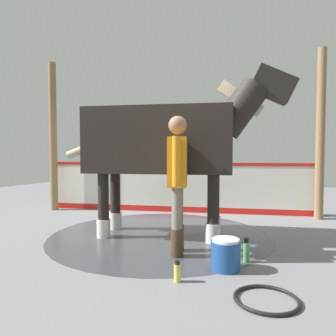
{
  "coord_description": "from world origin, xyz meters",
  "views": [
    {
      "loc": [
        -4.57,
        -2.34,
        1.26
      ],
      "look_at": [
        -0.73,
        -0.46,
        1.04
      ],
      "focal_mm": 33.63,
      "sensor_mm": 36.0,
      "label": 1
    }
  ],
  "objects_px": {
    "bottle_shampoo": "(177,272)",
    "bottle_spray": "(246,251)",
    "horse": "(167,142)",
    "wash_bucket": "(226,254)",
    "handler": "(178,175)",
    "hose_coil": "(266,299)"
  },
  "relations": [
    {
      "from": "horse",
      "to": "bottle_spray",
      "type": "distance_m",
      "value": 1.95
    },
    {
      "from": "horse",
      "to": "hose_coil",
      "type": "xyz_separation_m",
      "value": [
        -1.51,
        -1.68,
        -1.39
      ]
    },
    {
      "from": "horse",
      "to": "bottle_shampoo",
      "type": "xyz_separation_m",
      "value": [
        -1.48,
        -0.84,
        -1.31
      ]
    },
    {
      "from": "horse",
      "to": "wash_bucket",
      "type": "relative_size",
      "value": 9.98
    },
    {
      "from": "wash_bucket",
      "to": "bottle_shampoo",
      "type": "height_order",
      "value": "wash_bucket"
    },
    {
      "from": "wash_bucket",
      "to": "bottle_shampoo",
      "type": "relative_size",
      "value": 1.62
    },
    {
      "from": "wash_bucket",
      "to": "bottle_shampoo",
      "type": "xyz_separation_m",
      "value": [
        -0.51,
        0.33,
        -0.07
      ]
    },
    {
      "from": "horse",
      "to": "wash_bucket",
      "type": "xyz_separation_m",
      "value": [
        -0.97,
        -1.17,
        -1.24
      ]
    },
    {
      "from": "wash_bucket",
      "to": "bottle_spray",
      "type": "bearing_deg",
      "value": -24.48
    },
    {
      "from": "wash_bucket",
      "to": "hose_coil",
      "type": "distance_m",
      "value": 0.76
    },
    {
      "from": "wash_bucket",
      "to": "bottle_spray",
      "type": "xyz_separation_m",
      "value": [
        0.33,
        -0.15,
        -0.04
      ]
    },
    {
      "from": "handler",
      "to": "bottle_spray",
      "type": "relative_size",
      "value": 6.12
    },
    {
      "from": "handler",
      "to": "bottle_spray",
      "type": "xyz_separation_m",
      "value": [
        0.07,
        -0.83,
        -0.86
      ]
    },
    {
      "from": "bottle_shampoo",
      "to": "bottle_spray",
      "type": "relative_size",
      "value": 0.75
    },
    {
      "from": "handler",
      "to": "bottle_spray",
      "type": "distance_m",
      "value": 1.19
    },
    {
      "from": "bottle_spray",
      "to": "hose_coil",
      "type": "distance_m",
      "value": 0.95
    },
    {
      "from": "bottle_spray",
      "to": "horse",
      "type": "bearing_deg",
      "value": 64.14
    },
    {
      "from": "bottle_spray",
      "to": "wash_bucket",
      "type": "bearing_deg",
      "value": 155.52
    },
    {
      "from": "handler",
      "to": "wash_bucket",
      "type": "relative_size",
      "value": 5.05
    },
    {
      "from": "bottle_spray",
      "to": "bottle_shampoo",
      "type": "bearing_deg",
      "value": 150.16
    },
    {
      "from": "handler",
      "to": "bottle_shampoo",
      "type": "height_order",
      "value": "handler"
    },
    {
      "from": "horse",
      "to": "bottle_spray",
      "type": "bearing_deg",
      "value": -41.8
    }
  ]
}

